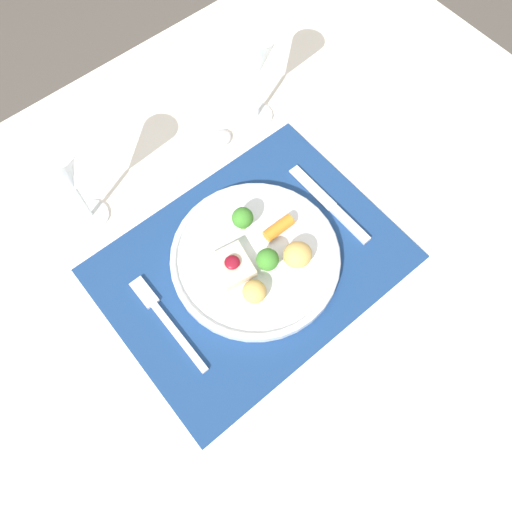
{
  "coord_description": "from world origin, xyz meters",
  "views": [
    {
      "loc": [
        -0.21,
        -0.27,
        1.55
      ],
      "look_at": [
        0.01,
        -0.0,
        0.78
      ],
      "focal_mm": 35.0,
      "sensor_mm": 36.0,
      "label": 1
    }
  ],
  "objects": [
    {
      "name": "ground_plane",
      "position": [
        0.0,
        0.0,
        0.0
      ],
      "size": [
        8.0,
        8.0,
        0.0
      ],
      "primitive_type": "plane",
      "color": "#4C4742"
    },
    {
      "name": "dining_table",
      "position": [
        0.0,
        0.0,
        0.68
      ],
      "size": [
        1.46,
        1.1,
        0.76
      ],
      "color": "white",
      "rests_on": "ground_plane"
    },
    {
      "name": "placemat",
      "position": [
        0.0,
        0.0,
        0.76
      ],
      "size": [
        0.49,
        0.37,
        0.0
      ],
      "primitive_type": "cube",
      "color": "navy",
      "rests_on": "dining_table"
    },
    {
      "name": "dinner_plate",
      "position": [
        0.01,
        -0.0,
        0.78
      ],
      "size": [
        0.29,
        0.29,
        0.07
      ],
      "color": "silver",
      "rests_on": "placemat"
    },
    {
      "name": "fork",
      "position": [
        -0.17,
        0.02,
        0.77
      ],
      "size": [
        0.02,
        0.2,
        0.01
      ],
      "rotation": [
        0.0,
        0.0,
        0.01
      ],
      "color": "silver",
      "rests_on": "placemat"
    },
    {
      "name": "knife",
      "position": [
        0.18,
        -0.01,
        0.77
      ],
      "size": [
        0.02,
        0.2,
        0.01
      ],
      "rotation": [
        0.0,
        0.0,
        -0.0
      ],
      "color": "silver",
      "rests_on": "placemat"
    },
    {
      "name": "spoon",
      "position": [
        0.09,
        0.24,
        0.76
      ],
      "size": [
        0.18,
        0.04,
        0.01
      ],
      "rotation": [
        0.0,
        0.0,
        -0.06
      ],
      "color": "silver",
      "rests_on": "dining_table"
    },
    {
      "name": "wine_glass_near",
      "position": [
        0.21,
        0.24,
        0.9
      ],
      "size": [
        0.07,
        0.07,
        0.2
      ],
      "color": "white",
      "rests_on": "dining_table"
    },
    {
      "name": "wine_glass_far",
      "position": [
        -0.16,
        0.25,
        0.9
      ],
      "size": [
        0.07,
        0.07,
        0.2
      ],
      "color": "white",
      "rests_on": "dining_table"
    }
  ]
}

